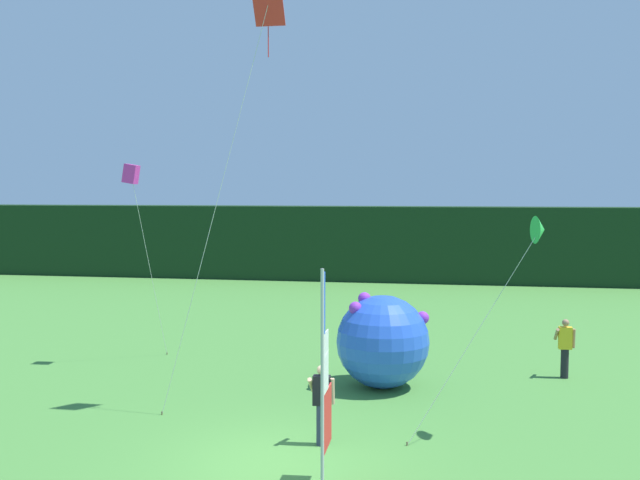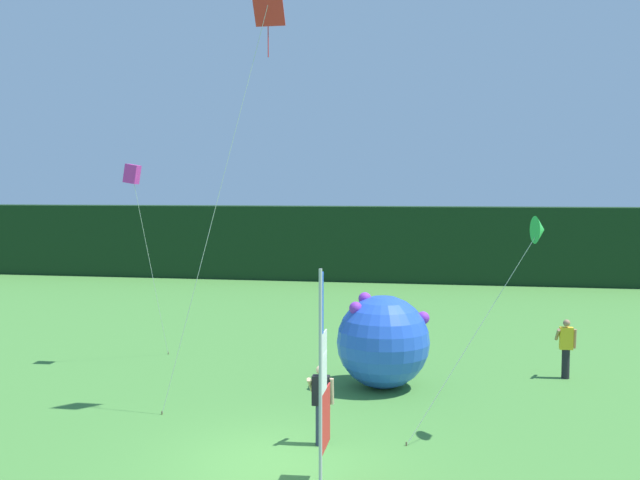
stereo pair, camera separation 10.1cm
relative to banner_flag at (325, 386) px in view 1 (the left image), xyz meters
name	(u,v)px [view 1 (the left image)]	position (x,y,z in m)	size (l,w,h in m)	color
ground_plane	(274,462)	(-1.22, 1.19, -1.93)	(120.00, 120.00, 0.00)	#478438
distant_treeline	(383,244)	(-1.22, 29.12, 0.25)	(80.00, 2.40, 4.35)	black
banner_flag	(325,386)	(0.00, 0.00, 0.00)	(0.06, 1.03, 4.03)	#B7B7BC
person_near_banner	(565,347)	(5.52, 8.60, -1.03)	(0.55, 0.48, 1.69)	black
person_mid_field	(322,402)	(-0.44, 2.29, -1.02)	(0.55, 0.48, 1.70)	#2D334C
inflatable_balloon	(383,341)	(0.49, 6.80, -0.67)	(2.51, 2.51, 2.57)	blue
kite_red_diamond_0	(263,26)	(-2.13, 4.15, 7.19)	(2.88, 0.86, 10.06)	brown
kite_magenta_box_1	(131,175)	(-7.15, 7.92, 3.85)	(0.69, 1.70, 6.13)	brown
kite_green_delta_2	(539,231)	(4.02, 3.40, 2.55)	(2.89, 1.19, 4.81)	brown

